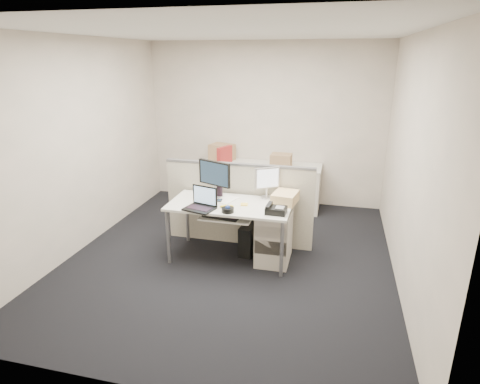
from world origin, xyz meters
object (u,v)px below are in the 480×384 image
(laptop, at_px, (199,199))
(desk_phone, at_px, (276,210))
(desk, at_px, (230,209))
(monitor_main, at_px, (215,179))

(laptop, relative_size, desk_phone, 1.46)
(laptop, xyz_separation_m, desk_phone, (0.90, 0.10, -0.09))
(laptop, bearing_deg, desk, 57.79)
(desk_phone, bearing_deg, laptop, -171.37)
(monitor_main, distance_m, laptop, 0.48)
(monitor_main, bearing_deg, desk_phone, 0.03)
(monitor_main, distance_m, desk_phone, 0.95)
(desk, xyz_separation_m, desk_phone, (0.60, -0.18, 0.10))
(desk, relative_size, desk_phone, 6.43)
(desk_phone, bearing_deg, monitor_main, 159.33)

